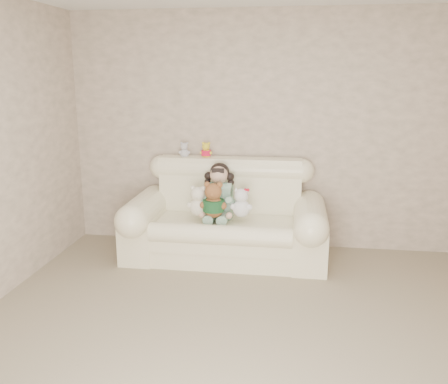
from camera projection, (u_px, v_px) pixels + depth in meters
The scene contains 9 objects.
floor at pixel (247, 371), 3.23m from camera, with size 5.00×5.00×0.00m, color gray.
wall_back at pixel (271, 132), 5.32m from camera, with size 4.50×4.50×0.00m, color beige.
sofa at pixel (225, 211), 5.08m from camera, with size 2.10×0.95×1.03m, color #FFF4CD, non-canonical shape.
seated_child at pixel (219, 190), 5.12m from camera, with size 0.36×0.44×0.60m, color #2B7C52, non-canonical shape.
brown_teddy at pixel (213, 196), 4.89m from camera, with size 0.28×0.21×0.43m, color brown, non-canonical shape.
white_cat at pixel (241, 199), 4.91m from camera, with size 0.23×0.18×0.36m, color white, non-canonical shape.
cream_teddy at pixel (198, 198), 4.96m from camera, with size 0.24×0.18×0.37m, color silver, non-canonical shape.
yellow_mini_bear at pixel (206, 149), 5.33m from camera, with size 0.14×0.10×0.21m, color yellow, non-canonical shape.
grey_mini_plush at pixel (184, 148), 5.36m from camera, with size 0.13×0.10×0.21m, color silver, non-canonical shape.
Camera 1 is at (0.27, -2.84, 1.94)m, focal length 38.81 mm.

